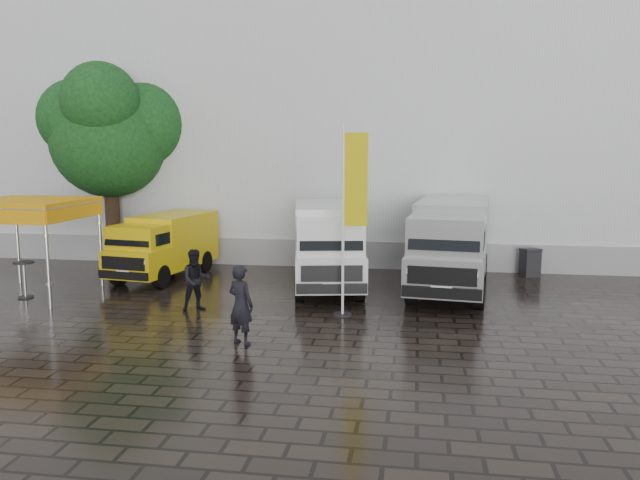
% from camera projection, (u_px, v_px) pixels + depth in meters
% --- Properties ---
extents(ground, '(120.00, 120.00, 0.00)m').
position_uv_depth(ground, '(359.00, 329.00, 15.19)').
color(ground, black).
rests_on(ground, ground).
extents(exhibition_hall, '(44.00, 16.00, 12.00)m').
position_uv_depth(exhibition_hall, '(433.00, 114.00, 29.66)').
color(exhibition_hall, silver).
rests_on(exhibition_hall, ground).
extents(hall_plinth, '(44.00, 0.15, 1.00)m').
position_uv_depth(hall_plinth, '(435.00, 256.00, 22.58)').
color(hall_plinth, gray).
rests_on(hall_plinth, ground).
extents(van_yellow, '(2.45, 4.82, 2.13)m').
position_uv_depth(van_yellow, '(164.00, 247.00, 21.15)').
color(van_yellow, '#DAB80B').
rests_on(van_yellow, ground).
extents(van_white, '(3.05, 6.21, 2.58)m').
position_uv_depth(van_white, '(327.00, 246.00, 19.82)').
color(van_white, silver).
rests_on(van_white, ground).
extents(van_silver, '(2.85, 6.55, 2.75)m').
position_uv_depth(van_silver, '(451.00, 247.00, 19.22)').
color(van_silver, '#AFB2B4').
rests_on(van_silver, ground).
extents(canopy_tent, '(3.09, 3.09, 2.88)m').
position_uv_depth(canopy_tent, '(27.00, 206.00, 18.41)').
color(canopy_tent, silver).
rests_on(canopy_tent, ground).
extents(flagpole, '(0.88, 0.50, 4.97)m').
position_uv_depth(flagpole, '(350.00, 211.00, 16.08)').
color(flagpole, black).
rests_on(flagpole, ground).
extents(tree, '(4.30, 4.32, 7.72)m').
position_uv_depth(tree, '(108.00, 133.00, 23.58)').
color(tree, black).
rests_on(tree, ground).
extents(cocktail_table, '(0.60, 0.60, 1.08)m').
position_uv_depth(cocktail_table, '(25.00, 280.00, 18.34)').
color(cocktail_table, black).
rests_on(cocktail_table, ground).
extents(wheelie_bin, '(0.74, 0.74, 0.97)m').
position_uv_depth(wheelie_bin, '(530.00, 262.00, 21.49)').
color(wheelie_bin, black).
rests_on(wheelie_bin, ground).
extents(person_front, '(0.79, 0.68, 1.82)m').
position_uv_depth(person_front, '(241.00, 304.00, 13.94)').
color(person_front, black).
rests_on(person_front, ground).
extents(person_tent, '(1.03, 0.97, 1.68)m').
position_uv_depth(person_tent, '(196.00, 280.00, 16.89)').
color(person_tent, black).
rests_on(person_tent, ground).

